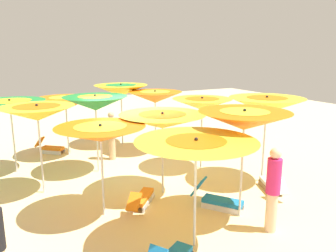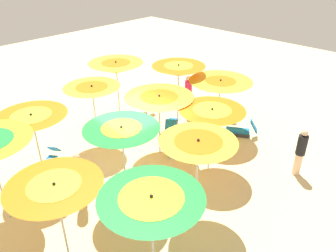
{
  "view_description": "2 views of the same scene",
  "coord_description": "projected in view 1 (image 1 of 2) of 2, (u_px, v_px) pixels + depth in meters",
  "views": [
    {
      "loc": [
        -8.81,
        3.56,
        3.77
      ],
      "look_at": [
        0.64,
        -1.48,
        1.33
      ],
      "focal_mm": 35.49,
      "sensor_mm": 36.0,
      "label": 1
    },
    {
      "loc": [
        5.52,
        6.64,
        6.5
      ],
      "look_at": [
        -1.36,
        0.1,
        1.21
      ],
      "focal_mm": 35.18,
      "sensor_mm": 36.0,
      "label": 2
    }
  ],
  "objects": [
    {
      "name": "lounger_3",
      "position": [
        172.0,
        147.0,
        12.63
      ],
      "size": [
        1.19,
        0.98,
        0.56
      ],
      "rotation": [
        0.0,
        0.0,
        6.9
      ],
      "color": "#333338",
      "rests_on": "ground"
    },
    {
      "name": "ground",
      "position": [
        135.0,
        179.0,
        10.05
      ],
      "size": [
        36.5,
        36.5,
        0.04
      ],
      "primitive_type": "cube",
      "color": "beige"
    },
    {
      "name": "beach_umbrella_0",
      "position": [
        10.0,
        106.0,
        10.1
      ],
      "size": [
        2.1,
        2.1,
        2.34
      ],
      "color": "silver",
      "rests_on": "ground"
    },
    {
      "name": "beach_umbrella_10",
      "position": [
        202.0,
        104.0,
        10.49
      ],
      "size": [
        1.9,
        1.9,
        2.35
      ],
      "color": "silver",
      "rests_on": "ground"
    },
    {
      "name": "beach_umbrella_1",
      "position": [
        37.0,
        113.0,
        8.55
      ],
      "size": [
        1.9,
        1.9,
        2.44
      ],
      "color": "silver",
      "rests_on": "ground"
    },
    {
      "name": "beach_umbrella_6",
      "position": [
        162.0,
        121.0,
        8.58
      ],
      "size": [
        2.26,
        2.26,
        2.23
      ],
      "color": "silver",
      "rests_on": "ground"
    },
    {
      "name": "beach_umbrella_11",
      "position": [
        266.0,
        105.0,
        9.35
      ],
      "size": [
        2.11,
        2.11,
        2.54
      ],
      "color": "silver",
      "rests_on": "ground"
    },
    {
      "name": "lounger_4",
      "position": [
        218.0,
        199.0,
        8.1
      ],
      "size": [
        1.26,
        1.05,
        0.7
      ],
      "rotation": [
        0.0,
        0.0,
        3.77
      ],
      "color": "silver",
      "rests_on": "ground"
    },
    {
      "name": "beach_umbrella_7",
      "position": [
        244.0,
        120.0,
        7.23
      ],
      "size": [
        2.03,
        2.03,
        2.54
      ],
      "color": "silver",
      "rests_on": "ground"
    },
    {
      "name": "lounger_2",
      "position": [
        51.0,
        148.0,
        12.47
      ],
      "size": [
        0.96,
        1.03,
        0.59
      ],
      "rotation": [
        0.0,
        0.0,
        3.99
      ],
      "color": "silver",
      "rests_on": "ground"
    },
    {
      "name": "beachgoer_1",
      "position": [
        112.0,
        135.0,
        11.6
      ],
      "size": [
        0.3,
        0.3,
        1.7
      ],
      "rotation": [
        0.0,
        0.0,
        0.18
      ],
      "color": "#D8A87F",
      "rests_on": "ground"
    },
    {
      "name": "beach_umbrella_9",
      "position": [
        155.0,
        97.0,
        12.33
      ],
      "size": [
        2.01,
        2.01,
        2.35
      ],
      "color": "silver",
      "rests_on": "ground"
    },
    {
      "name": "beach_umbrella_2",
      "position": [
        101.0,
        134.0,
        7.37
      ],
      "size": [
        2.02,
        2.02,
        2.19
      ],
      "color": "silver",
      "rests_on": "ground"
    },
    {
      "name": "beachgoer_0",
      "position": [
        273.0,
        188.0,
        6.9
      ],
      "size": [
        0.3,
        0.3,
        1.85
      ],
      "rotation": [
        0.0,
        0.0,
        3.54
      ],
      "color": "beige",
      "rests_on": "ground"
    },
    {
      "name": "lounger_5",
      "position": [
        142.0,
        198.0,
        8.21
      ],
      "size": [
        1.23,
        1.13,
        0.53
      ],
      "rotation": [
        0.0,
        0.0,
        5.56
      ],
      "color": "silver",
      "rests_on": "ground"
    },
    {
      "name": "beach_umbrella_8",
      "position": [
        121.0,
        90.0,
        13.2
      ],
      "size": [
        2.12,
        2.12,
        2.5
      ],
      "color": "silver",
      "rests_on": "ground"
    },
    {
      "name": "lounger_1",
      "position": [
        272.0,
        185.0,
        9.03
      ],
      "size": [
        1.32,
        0.8,
        0.58
      ],
      "rotation": [
        0.0,
        0.0,
        5.87
      ],
      "color": "olive",
      "rests_on": "ground"
    },
    {
      "name": "beach_umbrella_5",
      "position": [
        95.0,
        103.0,
        10.13
      ],
      "size": [
        1.97,
        1.97,
        2.47
      ],
      "color": "silver",
      "rests_on": "ground"
    },
    {
      "name": "beach_umbrella_3",
      "position": [
        196.0,
        148.0,
        6.12
      ],
      "size": [
        2.3,
        2.3,
        2.22
      ],
      "color": "silver",
      "rests_on": "ground"
    },
    {
      "name": "beach_umbrella_4",
      "position": [
        66.0,
        103.0,
        11.86
      ],
      "size": [
        2.04,
        2.04,
        2.2
      ],
      "color": "silver",
      "rests_on": "ground"
    }
  ]
}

